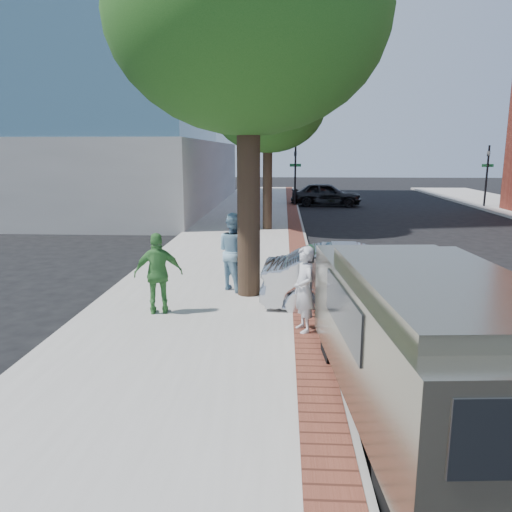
# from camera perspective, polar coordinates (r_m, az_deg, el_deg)

# --- Properties ---
(ground) EXTENTS (120.00, 120.00, 0.00)m
(ground) POSITION_cam_1_polar(r_m,az_deg,el_deg) (9.92, 1.92, -8.27)
(ground) COLOR black
(ground) RESTS_ON ground
(sidewalk) EXTENTS (5.00, 60.00, 0.15)m
(sidewalk) POSITION_cam_1_polar(r_m,az_deg,el_deg) (17.71, -2.37, 0.97)
(sidewalk) COLOR #9E9991
(sidewalk) RESTS_ON ground
(brick_strip) EXTENTS (0.60, 60.00, 0.01)m
(brick_strip) POSITION_cam_1_polar(r_m,az_deg,el_deg) (17.62, 4.77, 1.14)
(brick_strip) COLOR brown
(brick_strip) RESTS_ON sidewalk
(curb) EXTENTS (0.10, 60.00, 0.15)m
(curb) POSITION_cam_1_polar(r_m,az_deg,el_deg) (17.65, 5.90, 0.88)
(curb) COLOR gray
(curb) RESTS_ON ground
(office_tower) EXTENTS (18.00, 22.00, 24.00)m
(office_tower) POSITION_cam_1_polar(r_m,az_deg,el_deg) (35.04, -21.18, 25.27)
(office_tower) COLOR slate
(office_tower) RESTS_ON ground
(office_base) EXTENTS (18.20, 22.20, 4.00)m
(office_base) POSITION_cam_1_polar(r_m,az_deg,el_deg) (34.00, -19.92, 8.75)
(office_base) COLOR gray
(office_base) RESTS_ON ground
(signal_near) EXTENTS (0.70, 0.15, 3.80)m
(signal_near) POSITION_cam_1_polar(r_m,az_deg,el_deg) (31.34, 4.51, 9.67)
(signal_near) COLOR black
(signal_near) RESTS_ON ground
(signal_far) EXTENTS (0.70, 0.15, 3.80)m
(signal_far) POSITION_cam_1_polar(r_m,az_deg,el_deg) (33.67, 24.91, 8.77)
(signal_far) COLOR black
(signal_far) RESTS_ON ground
(tree_near) EXTENTS (6.00, 6.00, 8.51)m
(tree_near) POSITION_cam_1_polar(r_m,az_deg,el_deg) (11.57, -0.92, 25.66)
(tree_near) COLOR black
(tree_near) RESTS_ON sidewalk
(tree_far) EXTENTS (4.80, 4.80, 7.14)m
(tree_far) POSITION_cam_1_polar(r_m,az_deg,el_deg) (21.41, 1.36, 16.88)
(tree_far) COLOR black
(tree_far) RESTS_ON sidewalk
(parking_meter) EXTENTS (0.12, 0.32, 1.47)m
(parking_meter) POSITION_cam_1_polar(r_m,az_deg,el_deg) (9.86, 6.25, -1.15)
(parking_meter) COLOR gray
(parking_meter) RESTS_ON sidewalk
(person_gray) EXTENTS (0.55, 0.67, 1.59)m
(person_gray) POSITION_cam_1_polar(r_m,az_deg,el_deg) (9.15, 5.52, -3.83)
(person_gray) COLOR silver
(person_gray) RESTS_ON sidewalk
(person_officer) EXTENTS (1.14, 1.14, 1.86)m
(person_officer) POSITION_cam_1_polar(r_m,az_deg,el_deg) (11.89, -2.50, 0.53)
(person_officer) COLOR #83B1CB
(person_officer) RESTS_ON sidewalk
(person_green) EXTENTS (1.04, 0.62, 1.67)m
(person_green) POSITION_cam_1_polar(r_m,az_deg,el_deg) (10.32, -11.09, -1.98)
(person_green) COLOR #438A3E
(person_green) RESTS_ON sidewalk
(sedan_silver) EXTENTS (4.36, 1.70, 1.41)m
(sedan_silver) POSITION_cam_1_polar(r_m,az_deg,el_deg) (10.97, 12.01, -2.69)
(sedan_silver) COLOR silver
(sedan_silver) RESTS_ON ground
(bg_car) EXTENTS (4.58, 2.16, 1.51)m
(bg_car) POSITION_cam_1_polar(r_m,az_deg,el_deg) (32.40, 8.01, 7.01)
(bg_car) COLOR black
(bg_car) RESTS_ON ground
(van) EXTENTS (2.48, 5.55, 2.00)m
(van) POSITION_cam_1_polar(r_m,az_deg,el_deg) (6.85, 18.48, -8.54)
(van) COLOR gray
(van) RESTS_ON ground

